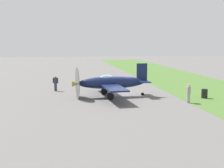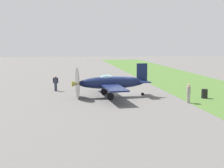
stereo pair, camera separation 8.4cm
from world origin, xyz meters
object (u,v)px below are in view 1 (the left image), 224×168
Objects in this scene: airplane_lead at (110,83)px; ground_crew_mechanic at (189,93)px; ground_crew_chief at (56,83)px; fuel_drum at (204,94)px.

airplane_lead reaches higher than ground_crew_mechanic.
ground_crew_chief is 15.92m from fuel_drum.
ground_crew_chief is 1.00× the size of ground_crew_mechanic.
fuel_drum is at bearing -107.20° from airplane_lead.
fuel_drum is at bearing 173.93° from ground_crew_chief.
ground_crew_mechanic is 3.23m from fuel_drum.
ground_crew_chief is at bearing 64.89° from fuel_drum.
fuel_drum is (-2.07, -8.95, -0.99)m from airplane_lead.
ground_crew_mechanic is 1.92× the size of fuel_drum.
ground_crew_mechanic reaches higher than fuel_drum.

